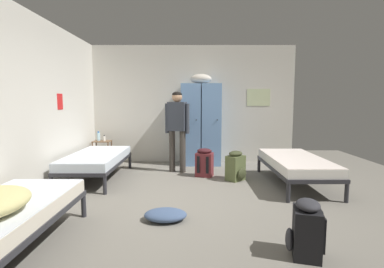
{
  "coord_description": "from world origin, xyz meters",
  "views": [
    {
      "loc": [
        -0.01,
        -4.19,
        1.45
      ],
      "look_at": [
        0.0,
        0.27,
        0.95
      ],
      "focal_mm": 27.13,
      "sensor_mm": 36.0,
      "label": 1
    }
  ],
  "objects_px": {
    "shelf_unit": "(102,151)",
    "backpack_olive": "(235,166)",
    "bed_left_front": "(0,216)",
    "bed_right": "(295,163)",
    "lotion_bottle": "(104,138)",
    "clothes_pile_denim": "(165,215)",
    "water_bottle": "(98,136)",
    "bed_left_rear": "(96,159)",
    "backpack_maroon": "(204,163)",
    "backpack_black": "(305,229)",
    "locker_bank": "(200,123)",
    "person_traveler": "(177,124)"
  },
  "relations": [
    {
      "from": "backpack_maroon",
      "to": "person_traveler",
      "type": "bearing_deg",
      "value": 147.51
    },
    {
      "from": "bed_left_rear",
      "to": "backpack_olive",
      "type": "height_order",
      "value": "backpack_olive"
    },
    {
      "from": "shelf_unit",
      "to": "backpack_olive",
      "type": "distance_m",
      "value": 3.11
    },
    {
      "from": "lotion_bottle",
      "to": "clothes_pile_denim",
      "type": "distance_m",
      "value": 3.49
    },
    {
      "from": "shelf_unit",
      "to": "water_bottle",
      "type": "relative_size",
      "value": 2.65
    },
    {
      "from": "lotion_bottle",
      "to": "backpack_maroon",
      "type": "distance_m",
      "value": 2.42
    },
    {
      "from": "bed_left_front",
      "to": "bed_left_rear",
      "type": "distance_m",
      "value": 2.73
    },
    {
      "from": "locker_bank",
      "to": "backpack_olive",
      "type": "height_order",
      "value": "locker_bank"
    },
    {
      "from": "bed_left_rear",
      "to": "bed_left_front",
      "type": "bearing_deg",
      "value": -90.0
    },
    {
      "from": "person_traveler",
      "to": "lotion_bottle",
      "type": "xyz_separation_m",
      "value": [
        -1.67,
        0.55,
        -0.37
      ]
    },
    {
      "from": "person_traveler",
      "to": "locker_bank",
      "type": "bearing_deg",
      "value": 55.82
    },
    {
      "from": "lotion_bottle",
      "to": "clothes_pile_denim",
      "type": "height_order",
      "value": "lotion_bottle"
    },
    {
      "from": "person_traveler",
      "to": "clothes_pile_denim",
      "type": "bearing_deg",
      "value": -90.53
    },
    {
      "from": "locker_bank",
      "to": "shelf_unit",
      "type": "distance_m",
      "value": 2.33
    },
    {
      "from": "water_bottle",
      "to": "clothes_pile_denim",
      "type": "bearing_deg",
      "value": -59.91
    },
    {
      "from": "bed_right",
      "to": "bed_left_front",
      "type": "xyz_separation_m",
      "value": [
        -3.59,
        -2.36,
        0.0
      ]
    },
    {
      "from": "bed_left_front",
      "to": "backpack_maroon",
      "type": "xyz_separation_m",
      "value": [
        2.03,
        2.94,
        -0.12
      ]
    },
    {
      "from": "shelf_unit",
      "to": "bed_right",
      "type": "distance_m",
      "value": 4.13
    },
    {
      "from": "shelf_unit",
      "to": "water_bottle",
      "type": "distance_m",
      "value": 0.33
    },
    {
      "from": "backpack_olive",
      "to": "backpack_black",
      "type": "bearing_deg",
      "value": -84.56
    },
    {
      "from": "shelf_unit",
      "to": "bed_left_front",
      "type": "xyz_separation_m",
      "value": [
        0.25,
        -3.88,
        0.04
      ]
    },
    {
      "from": "bed_left_rear",
      "to": "lotion_bottle",
      "type": "distance_m",
      "value": 1.15
    },
    {
      "from": "backpack_black",
      "to": "clothes_pile_denim",
      "type": "height_order",
      "value": "backpack_black"
    },
    {
      "from": "person_traveler",
      "to": "bed_left_front",
      "type": "bearing_deg",
      "value": -114.3
    },
    {
      "from": "bed_right",
      "to": "backpack_olive",
      "type": "distance_m",
      "value": 1.04
    },
    {
      "from": "bed_right",
      "to": "backpack_maroon",
      "type": "height_order",
      "value": "backpack_maroon"
    },
    {
      "from": "lotion_bottle",
      "to": "backpack_maroon",
      "type": "bearing_deg",
      "value": -22.12
    },
    {
      "from": "lotion_bottle",
      "to": "backpack_olive",
      "type": "xyz_separation_m",
      "value": [
        2.78,
        -1.2,
        -0.37
      ]
    },
    {
      "from": "water_bottle",
      "to": "lotion_bottle",
      "type": "relative_size",
      "value": 1.55
    },
    {
      "from": "person_traveler",
      "to": "backpack_maroon",
      "type": "relative_size",
      "value": 3.0
    },
    {
      "from": "bed_left_front",
      "to": "backpack_black",
      "type": "xyz_separation_m",
      "value": [
        2.85,
        -0.02,
        -0.12
      ]
    },
    {
      "from": "bed_left_front",
      "to": "bed_right",
      "type": "bearing_deg",
      "value": 33.27
    },
    {
      "from": "shelf_unit",
      "to": "water_bottle",
      "type": "bearing_deg",
      "value": 165.96
    },
    {
      "from": "lotion_bottle",
      "to": "shelf_unit",
      "type": "bearing_deg",
      "value": 150.26
    },
    {
      "from": "bed_right",
      "to": "water_bottle",
      "type": "distance_m",
      "value": 4.23
    },
    {
      "from": "lotion_bottle",
      "to": "backpack_black",
      "type": "xyz_separation_m",
      "value": [
        3.03,
        -3.86,
        -0.37
      ]
    },
    {
      "from": "locker_bank",
      "to": "backpack_maroon",
      "type": "relative_size",
      "value": 3.76
    },
    {
      "from": "backpack_olive",
      "to": "backpack_maroon",
      "type": "relative_size",
      "value": 1.0
    },
    {
      "from": "backpack_black",
      "to": "backpack_maroon",
      "type": "bearing_deg",
      "value": 105.46
    },
    {
      "from": "lotion_bottle",
      "to": "backpack_black",
      "type": "relative_size",
      "value": 0.25
    },
    {
      "from": "bed_left_front",
      "to": "person_traveler",
      "type": "distance_m",
      "value": 3.66
    },
    {
      "from": "shelf_unit",
      "to": "bed_left_rear",
      "type": "bearing_deg",
      "value": -77.74
    },
    {
      "from": "lotion_bottle",
      "to": "clothes_pile_denim",
      "type": "bearing_deg",
      "value": -61.56
    },
    {
      "from": "bed_left_front",
      "to": "water_bottle",
      "type": "xyz_separation_m",
      "value": [
        -0.33,
        3.9,
        0.29
      ]
    },
    {
      "from": "locker_bank",
      "to": "shelf_unit",
      "type": "relative_size",
      "value": 3.63
    },
    {
      "from": "shelf_unit",
      "to": "backpack_maroon",
      "type": "bearing_deg",
      "value": -22.37
    },
    {
      "from": "person_traveler",
      "to": "backpack_black",
      "type": "distance_m",
      "value": 3.65
    },
    {
      "from": "person_traveler",
      "to": "lotion_bottle",
      "type": "distance_m",
      "value": 1.79
    },
    {
      "from": "water_bottle",
      "to": "lotion_bottle",
      "type": "xyz_separation_m",
      "value": [
        0.15,
        -0.06,
        -0.03
      ]
    },
    {
      "from": "bed_left_front",
      "to": "bed_left_rear",
      "type": "bearing_deg",
      "value": 90.0
    }
  ]
}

